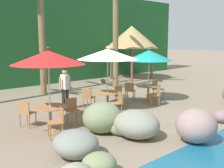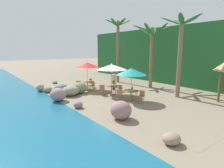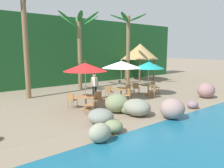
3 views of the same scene
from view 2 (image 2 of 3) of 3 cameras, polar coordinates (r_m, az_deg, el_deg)
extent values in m
plane|color=gray|center=(15.35, -0.73, -3.35)|extent=(120.00, 120.00, 0.00)
cube|color=gray|center=(15.35, -0.73, -3.34)|extent=(18.00, 5.20, 0.01)
cube|color=#1E5628|center=(21.48, 19.26, 8.08)|extent=(28.00, 2.40, 6.00)
ellipsoid|color=gray|center=(21.42, -16.92, 0.56)|extent=(0.60, 0.58, 0.33)
ellipsoid|color=gray|center=(17.86, -20.88, -1.00)|extent=(0.82, 0.67, 0.67)
ellipsoid|color=gray|center=(15.38, -12.46, -2.04)|extent=(1.24, 1.42, 0.80)
ellipsoid|color=gray|center=(12.13, -10.20, -6.19)|extent=(0.61, 0.58, 0.43)
ellipsoid|color=gray|center=(14.01, -16.00, -3.09)|extent=(1.15, 1.12, 0.95)
ellipsoid|color=#957963|center=(7.95, 17.55, -15.47)|extent=(0.68, 0.75, 0.46)
ellipsoid|color=gray|center=(15.79, -11.10, -2.18)|extent=(0.66, 0.74, 0.52)
ellipsoid|color=gray|center=(17.30, -15.15, -1.01)|extent=(1.08, 1.18, 0.67)
ellipsoid|color=gray|center=(16.16, -9.77, -1.09)|extent=(1.23, 1.19, 0.94)
ellipsoid|color=gray|center=(10.05, 2.72, -7.88)|extent=(1.18, 1.09, 0.98)
ellipsoid|color=#79855B|center=(17.14, -18.79, -1.61)|extent=(0.75, 0.74, 0.49)
cylinder|color=silver|center=(17.54, -7.47, 2.24)|extent=(0.04, 0.04, 2.37)
cone|color=red|center=(17.43, -7.56, 5.78)|extent=(2.28, 2.28, 0.43)
sphere|color=red|center=(17.41, -7.58, 6.74)|extent=(0.07, 0.07, 0.07)
cube|color=#A37547|center=(17.74, -7.38, -1.51)|extent=(0.60, 0.12, 0.03)
cube|color=#A37547|center=(17.74, -7.38, -1.51)|extent=(0.12, 0.60, 0.03)
cylinder|color=#A37547|center=(17.68, -7.41, -0.39)|extent=(0.09, 0.09, 0.71)
cylinder|color=#A37547|center=(17.61, -7.44, 0.75)|extent=(1.10, 1.10, 0.03)
cylinder|color=#9E7042|center=(16.71, -6.58, -1.50)|extent=(0.04, 0.04, 0.45)
cylinder|color=#9E7042|center=(17.03, -7.06, -1.28)|extent=(0.04, 0.04, 0.45)
cylinder|color=#9E7042|center=(16.85, -5.47, -1.38)|extent=(0.04, 0.04, 0.45)
cylinder|color=#9E7042|center=(17.17, -5.97, -1.17)|extent=(0.04, 0.04, 0.45)
cube|color=#9E7042|center=(16.89, -6.28, -0.53)|extent=(0.46, 0.46, 0.03)
cube|color=#9E7042|center=(16.94, -5.68, 0.18)|extent=(0.42, 0.08, 0.42)
cylinder|color=#9E7042|center=(18.46, -5.18, -0.34)|extent=(0.04, 0.04, 0.45)
cylinder|color=#9E7042|center=(18.16, -5.76, -0.53)|extent=(0.04, 0.04, 0.45)
cylinder|color=#9E7042|center=(18.65, -6.12, -0.25)|extent=(0.04, 0.04, 0.45)
cylinder|color=#9E7042|center=(18.35, -6.71, -0.44)|extent=(0.04, 0.04, 0.45)
cube|color=#9E7042|center=(18.36, -5.96, 0.35)|extent=(0.57, 0.57, 0.03)
cube|color=#9E7042|center=(18.43, -6.49, 0.99)|extent=(0.22, 0.39, 0.42)
cylinder|color=#9E7042|center=(17.77, -10.76, -0.90)|extent=(0.04, 0.04, 0.45)
cylinder|color=#9E7042|center=(17.80, -9.62, -0.85)|extent=(0.04, 0.04, 0.45)
cylinder|color=#9E7042|center=(17.42, -10.67, -1.12)|extent=(0.04, 0.04, 0.45)
cylinder|color=#9E7042|center=(17.45, -9.50, -1.07)|extent=(0.04, 0.04, 0.45)
cube|color=#9E7042|center=(17.57, -10.16, -0.22)|extent=(0.54, 0.54, 0.03)
cube|color=#9E7042|center=(17.34, -10.12, 0.30)|extent=(0.19, 0.40, 0.42)
cylinder|color=silver|center=(15.40, -0.13, 1.16)|extent=(0.04, 0.04, 2.35)
cone|color=white|center=(15.27, -0.13, 5.15)|extent=(2.41, 2.41, 0.41)
sphere|color=white|center=(15.25, -0.13, 6.21)|extent=(0.07, 0.07, 0.07)
cube|color=#A37547|center=(15.63, -0.13, -3.04)|extent=(0.60, 0.12, 0.03)
cube|color=#A37547|center=(15.63, -0.13, -3.04)|extent=(0.12, 0.60, 0.03)
cylinder|color=#A37547|center=(15.55, -0.13, -1.77)|extent=(0.09, 0.09, 0.71)
cylinder|color=#A37547|center=(15.48, -0.13, -0.49)|extent=(1.10, 1.10, 0.03)
cylinder|color=#9E7042|center=(14.71, 1.90, -3.06)|extent=(0.04, 0.04, 0.45)
cylinder|color=#9E7042|center=(14.97, 0.99, -2.82)|extent=(0.04, 0.04, 0.45)
cylinder|color=#9E7042|center=(14.94, 2.92, -2.85)|extent=(0.04, 0.04, 0.45)
cylinder|color=#9E7042|center=(15.20, 2.01, -2.62)|extent=(0.04, 0.04, 0.45)
cube|color=#9E7042|center=(14.90, 1.96, -1.94)|extent=(0.44, 0.44, 0.03)
cube|color=#9E7042|center=(14.99, 2.53, -1.10)|extent=(0.42, 0.06, 0.42)
cylinder|color=#9E7042|center=(16.39, 2.18, -1.67)|extent=(0.04, 0.04, 0.45)
cylinder|color=#9E7042|center=(16.08, 1.60, -1.90)|extent=(0.04, 0.04, 0.45)
cylinder|color=#9E7042|center=(16.55, 1.08, -1.55)|extent=(0.04, 0.04, 0.45)
cylinder|color=#9E7042|center=(16.24, 0.48, -1.77)|extent=(0.04, 0.04, 0.45)
cube|color=#9E7042|center=(16.26, 1.34, -0.90)|extent=(0.55, 0.55, 0.03)
cube|color=#9E7042|center=(16.32, 0.72, -0.16)|extent=(0.20, 0.40, 0.42)
cylinder|color=#9E7042|center=(15.53, -3.97, -2.36)|extent=(0.04, 0.04, 0.45)
cylinder|color=#9E7042|center=(15.60, -2.68, -2.29)|extent=(0.04, 0.04, 0.45)
cylinder|color=#9E7042|center=(15.18, -3.71, -2.65)|extent=(0.04, 0.04, 0.45)
cylinder|color=#9E7042|center=(15.26, -2.39, -2.57)|extent=(0.04, 0.04, 0.45)
cube|color=#9E7042|center=(15.34, -3.20, -1.59)|extent=(0.55, 0.55, 0.03)
cube|color=#9E7042|center=(15.11, -3.05, -1.02)|extent=(0.19, 0.40, 0.42)
cylinder|color=silver|center=(13.52, 5.83, -0.48)|extent=(0.04, 0.04, 2.21)
cone|color=teal|center=(13.37, 5.91, 3.76)|extent=(2.13, 2.13, 0.47)
sphere|color=teal|center=(13.34, 5.93, 5.09)|extent=(0.07, 0.07, 0.07)
cube|color=#A37547|center=(13.77, 5.75, -4.94)|extent=(0.60, 0.12, 0.03)
cube|color=#A37547|center=(13.77, 5.75, -4.94)|extent=(0.12, 0.60, 0.03)
cylinder|color=#A37547|center=(13.68, 5.78, -3.51)|extent=(0.09, 0.09, 0.71)
cylinder|color=#A37547|center=(13.60, 5.80, -2.05)|extent=(1.10, 1.10, 0.03)
cylinder|color=#9E7042|center=(12.93, 8.61, -5.05)|extent=(0.04, 0.04, 0.45)
cylinder|color=#9E7042|center=(13.15, 7.40, -4.75)|extent=(0.04, 0.04, 0.45)
cylinder|color=#9E7042|center=(13.20, 9.60, -4.76)|extent=(0.04, 0.04, 0.45)
cylinder|color=#9E7042|center=(13.42, 8.40, -4.48)|extent=(0.04, 0.04, 0.45)
cube|color=#9E7042|center=(13.12, 8.53, -3.74)|extent=(0.46, 0.46, 0.03)
cube|color=#9E7042|center=(13.22, 9.11, -2.78)|extent=(0.42, 0.07, 0.42)
cylinder|color=#9E7042|center=(14.63, 7.60, -3.22)|extent=(0.04, 0.04, 0.45)
cylinder|color=#9E7042|center=(14.29, 7.23, -3.53)|extent=(0.04, 0.04, 0.45)
cylinder|color=#9E7042|center=(14.72, 6.26, -3.10)|extent=(0.04, 0.04, 0.45)
cylinder|color=#9E7042|center=(14.39, 5.86, -3.41)|extent=(0.04, 0.04, 0.45)
cube|color=#9E7042|center=(14.45, 6.76, -2.39)|extent=(0.58, 0.58, 0.03)
cube|color=#9E7042|center=(14.46, 6.01, -1.57)|extent=(0.25, 0.38, 0.42)
cylinder|color=#9E7042|center=(13.77, 1.41, -3.99)|extent=(0.04, 0.04, 0.45)
cylinder|color=#9E7042|center=(13.80, 2.89, -3.96)|extent=(0.04, 0.04, 0.45)
cylinder|color=#9E7042|center=(13.42, 1.53, -4.36)|extent=(0.04, 0.04, 0.45)
cylinder|color=#9E7042|center=(13.46, 3.04, -4.34)|extent=(0.04, 0.04, 0.45)
cube|color=#9E7042|center=(13.55, 2.22, -3.18)|extent=(0.58, 0.58, 0.03)
cube|color=#9E7042|center=(13.32, 2.31, -2.56)|extent=(0.26, 0.37, 0.42)
cylinder|color=brown|center=(21.27, 1.79, 9.60)|extent=(0.32, 0.32, 6.72)
ellipsoid|color=#236B2D|center=(20.86, 2.96, 18.26)|extent=(1.41, 0.51, 0.69)
ellipsoid|color=#236B2D|center=(21.58, 3.85, 17.99)|extent=(1.00, 1.38, 0.69)
ellipsoid|color=#236B2D|center=(22.15, 2.54, 17.89)|extent=(1.03, 1.40, 0.60)
ellipsoid|color=#236B2D|center=(22.02, 0.54, 17.79)|extent=(1.37, 0.41, 0.76)
ellipsoid|color=#236B2D|center=(21.26, -0.13, 18.22)|extent=(0.84, 1.45, 0.60)
ellipsoid|color=#236B2D|center=(20.85, 0.74, 18.15)|extent=(0.80, 1.38, 0.81)
cylinder|color=brown|center=(18.63, 11.78, 7.69)|extent=(0.32, 0.32, 5.69)
ellipsoid|color=#236B2D|center=(18.03, 14.38, 15.74)|extent=(1.78, 0.45, 1.06)
ellipsoid|color=#236B2D|center=(19.13, 14.86, 15.63)|extent=(1.10, 1.85, 0.79)
ellipsoid|color=#236B2D|center=(19.66, 12.61, 15.30)|extent=(1.20, 1.68, 1.10)
ellipsoid|color=#236B2D|center=(19.27, 9.60, 15.52)|extent=(1.78, 0.56, 1.09)
ellipsoid|color=#236B2D|center=(18.34, 9.20, 16.22)|extent=(1.12, 1.90, 0.62)
ellipsoid|color=#236B2D|center=(17.80, 10.93, 16.03)|extent=(0.97, 1.81, 0.98)
cylinder|color=brown|center=(15.19, 19.75, 7.21)|extent=(0.32, 0.32, 5.93)
ellipsoid|color=#236B2D|center=(14.92, 23.08, 17.76)|extent=(1.53, 0.38, 0.62)
ellipsoid|color=#236B2D|center=(15.86, 22.57, 17.21)|extent=(0.71, 1.55, 0.69)
ellipsoid|color=#236B2D|center=(16.05, 19.23, 17.45)|extent=(1.48, 1.14, 0.59)
ellipsoid|color=#236B2D|center=(15.43, 17.36, 17.71)|extent=(1.50, 1.00, 0.70)
ellipsoid|color=#236B2D|center=(14.55, 20.13, 18.14)|extent=(1.04, 1.51, 0.63)
cylinder|color=brown|center=(15.13, 29.71, -0.66)|extent=(0.16, 0.16, 2.20)
cylinder|color=#232328|center=(17.27, 0.36, -0.35)|extent=(0.13, 0.13, 0.86)
cylinder|color=#232328|center=(17.13, 0.73, -0.44)|extent=(0.13, 0.13, 0.86)
cube|color=silver|center=(17.08, 0.55, 1.98)|extent=(0.21, 0.35, 0.58)
cylinder|color=tan|center=(17.26, 0.11, 1.90)|extent=(0.08, 0.08, 0.50)
cylinder|color=tan|center=(16.91, 1.00, 1.73)|extent=(0.08, 0.08, 0.50)
sphere|color=tan|center=(17.03, 0.55, 3.34)|extent=(0.21, 0.21, 0.21)
sphere|color=black|center=(17.02, 0.55, 3.51)|extent=(0.18, 0.18, 0.18)
camera|label=1|loc=(19.61, -34.55, 6.17)|focal=45.23mm
camera|label=3|loc=(21.01, -40.21, 6.62)|focal=34.78mm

